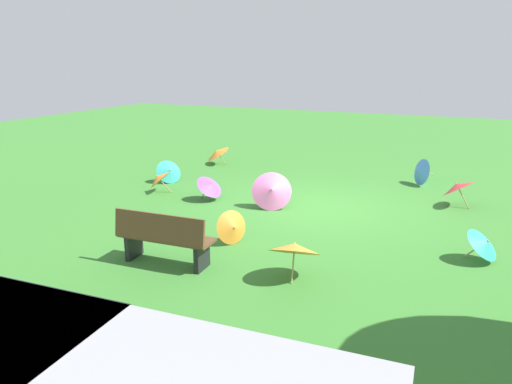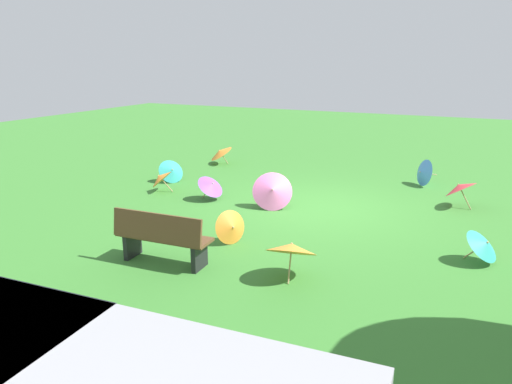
# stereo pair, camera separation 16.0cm
# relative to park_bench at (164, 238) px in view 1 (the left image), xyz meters

# --- Properties ---
(ground) EXTENTS (40.00, 40.00, 0.00)m
(ground) POSITION_rel_park_bench_xyz_m (-1.34, -4.00, -0.47)
(ground) COLOR #387A2D
(park_bench) EXTENTS (1.62, 0.55, 0.90)m
(park_bench) POSITION_rel_park_bench_xyz_m (0.00, 0.00, 0.00)
(park_bench) COLOR brown
(park_bench) RESTS_ON ground
(parasol_teal_0) EXTENTS (0.77, 0.84, 0.63)m
(parasol_teal_0) POSITION_rel_park_bench_xyz_m (2.99, -4.54, -0.15)
(parasol_teal_0) COLOR tan
(parasol_teal_0) RESTS_ON ground
(parasol_purple_0) EXTENTS (0.70, 0.75, 0.63)m
(parasol_purple_0) POSITION_rel_park_bench_xyz_m (1.14, -3.51, -0.10)
(parasol_purple_0) COLOR tan
(parasol_purple_0) RESTS_ON ground
(parasol_orange_0) EXTENTS (1.02, 1.03, 0.64)m
(parasol_orange_0) POSITION_rel_park_bench_xyz_m (2.92, -7.10, -0.08)
(parasol_orange_0) COLOR tan
(parasol_orange_0) RESTS_ON ground
(parasol_pink_0) EXTENTS (1.05, 1.01, 0.85)m
(parasol_pink_0) POSITION_rel_park_bench_xyz_m (-0.43, -3.49, -0.04)
(parasol_pink_0) COLOR tan
(parasol_pink_0) RESTS_ON ground
(parasol_teal_3) EXTENTS (0.72, 0.76, 0.59)m
(parasol_teal_3) POSITION_rel_park_bench_xyz_m (-4.70, -2.24, -0.13)
(parasol_teal_3) COLOR tan
(parasol_teal_3) RESTS_ON ground
(parasol_red_0) EXTENTS (0.90, 0.92, 0.72)m
(parasol_red_0) POSITION_rel_park_bench_xyz_m (-4.16, -5.40, -0.00)
(parasol_red_0) COLOR tan
(parasol_red_0) RESTS_ON ground
(parasol_orange_1) EXTENTS (0.92, 0.90, 0.71)m
(parasol_orange_1) POSITION_rel_park_bench_xyz_m (-2.06, -0.42, 0.02)
(parasol_orange_1) COLOR tan
(parasol_orange_1) RESTS_ON ground
(parasol_blue_0) EXTENTS (0.66, 0.73, 0.72)m
(parasol_blue_0) POSITION_rel_park_bench_xyz_m (-3.18, -7.03, -0.11)
(parasol_blue_0) COLOR tan
(parasol_blue_0) RESTS_ON ground
(parasol_orange_2) EXTENTS (0.71, 0.75, 0.62)m
(parasol_orange_2) POSITION_rel_park_bench_xyz_m (2.68, -3.61, -0.10)
(parasol_orange_2) COLOR tan
(parasol_orange_2) RESTS_ON ground
(parasol_orange_3) EXTENTS (0.59, 0.67, 0.63)m
(parasol_orange_3) POSITION_rel_park_bench_xyz_m (-0.59, -1.26, -0.15)
(parasol_orange_3) COLOR tan
(parasol_orange_3) RESTS_ON ground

